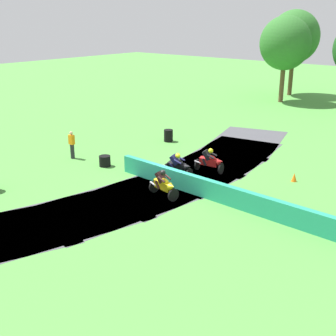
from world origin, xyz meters
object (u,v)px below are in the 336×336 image
at_px(track_marshal, 72,145).
at_px(traffic_cone, 294,177).
at_px(motorcycle_lead_yellow, 164,184).
at_px(motorcycle_chase_black, 178,166).
at_px(motorcycle_trailing_red, 210,161).
at_px(tire_stack_mid_b, 168,136).
at_px(tire_stack_mid_a, 105,161).

distance_m(track_marshal, traffic_cone, 12.64).
height_order(motorcycle_lead_yellow, motorcycle_chase_black, motorcycle_lead_yellow).
bearing_deg(traffic_cone, track_marshal, -157.69).
height_order(motorcycle_trailing_red, tire_stack_mid_b, motorcycle_trailing_red).
xyz_separation_m(tire_stack_mid_a, traffic_cone, (9.15, 4.55, -0.08)).
xyz_separation_m(track_marshal, traffic_cone, (11.68, 4.79, -0.60)).
distance_m(motorcycle_chase_black, motorcycle_trailing_red, 1.88).
bearing_deg(motorcycle_chase_black, tire_stack_mid_b, 134.14).
height_order(motorcycle_chase_black, track_marshal, track_marshal).
xyz_separation_m(motorcycle_lead_yellow, traffic_cone, (3.71, 5.85, -0.44)).
bearing_deg(tire_stack_mid_a, motorcycle_chase_black, 15.84).
bearing_deg(track_marshal, traffic_cone, 22.31).
bearing_deg(track_marshal, motorcycle_lead_yellow, -7.52).
height_order(tire_stack_mid_a, tire_stack_mid_b, tire_stack_mid_b).
bearing_deg(track_marshal, motorcycle_trailing_red, 22.45).
distance_m(motorcycle_lead_yellow, motorcycle_trailing_red, 4.22).
relative_size(motorcycle_trailing_red, track_marshal, 1.03).
bearing_deg(motorcycle_trailing_red, tire_stack_mid_b, 149.68).
distance_m(motorcycle_trailing_red, tire_stack_mid_a, 5.87).
height_order(motorcycle_chase_black, tire_stack_mid_a, motorcycle_chase_black).
relative_size(motorcycle_lead_yellow, traffic_cone, 3.88).
relative_size(track_marshal, traffic_cone, 3.70).
bearing_deg(traffic_cone, tire_stack_mid_a, -153.57).
bearing_deg(tire_stack_mid_a, tire_stack_mid_b, 95.47).
xyz_separation_m(tire_stack_mid_b, track_marshal, (-1.94, -6.48, 0.42)).
bearing_deg(motorcycle_chase_black, motorcycle_lead_yellow, -64.99).
bearing_deg(motorcycle_lead_yellow, track_marshal, 172.48).
relative_size(motorcycle_chase_black, track_marshal, 1.03).
bearing_deg(tire_stack_mid_b, tire_stack_mid_a, -84.53).
distance_m(motorcycle_chase_black, tire_stack_mid_a, 4.45).
distance_m(tire_stack_mid_b, traffic_cone, 9.89).
bearing_deg(tire_stack_mid_b, traffic_cone, -9.79).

